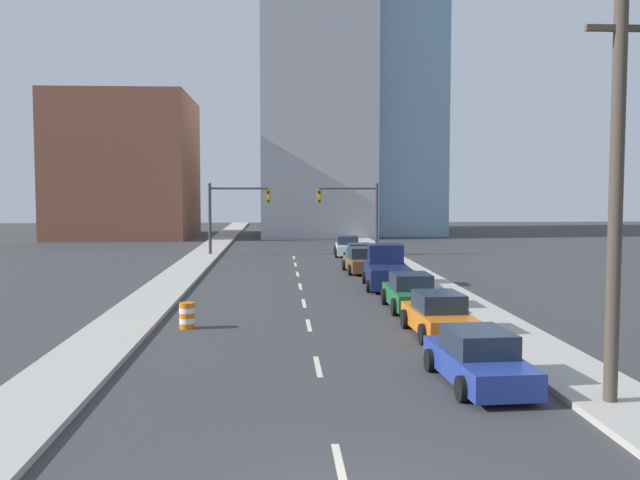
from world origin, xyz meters
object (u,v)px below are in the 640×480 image
object	(u,v)px
traffic_signal_left	(229,208)
sedan_blue	(478,359)
sedan_orange	(439,316)
utility_pole_right_near	(616,199)
sedan_green	(411,293)
sedan_brown	(362,261)
sedan_white	(348,247)
traffic_signal_right	(358,208)
traffic_barrel	(187,315)
sedan_teal	(359,254)
pickup_truck_navy	(386,270)

from	to	relation	value
traffic_signal_left	sedan_blue	world-z (taller)	traffic_signal_left
sedan_blue	sedan_orange	distance (m)	6.26
utility_pole_right_near	sedan_blue	size ratio (longest dim) A/B	2.01
sedan_blue	sedan_green	distance (m)	11.64
sedan_blue	sedan_orange	xyz separation A→B (m)	(0.37, 6.25, 0.03)
sedan_brown	sedan_white	size ratio (longest dim) A/B	1.02
sedan_brown	traffic_signal_right	bearing A→B (deg)	82.89
traffic_barrel	traffic_signal_left	bearing A→B (deg)	90.88
sedan_teal	sedan_white	distance (m)	5.33
utility_pole_right_near	sedan_orange	bearing A→B (deg)	104.19
traffic_barrel	sedan_blue	size ratio (longest dim) A/B	0.20
pickup_truck_navy	sedan_teal	world-z (taller)	pickup_truck_navy
traffic_barrel	sedan_white	size ratio (longest dim) A/B	0.21
pickup_truck_navy	sedan_white	xyz separation A→B (m)	(-0.32, 17.66, -0.18)
utility_pole_right_near	sedan_blue	xyz separation A→B (m)	(-2.50, 2.18, -4.21)
sedan_white	sedan_blue	bearing A→B (deg)	-87.23
traffic_signal_right	sedan_white	distance (m)	3.12
sedan_brown	pickup_truck_navy	bearing A→B (deg)	-88.19
utility_pole_right_near	pickup_truck_navy	bearing A→B (deg)	95.78
sedan_green	traffic_signal_right	bearing A→B (deg)	88.70
sedan_blue	sedan_teal	world-z (taller)	sedan_blue
utility_pole_right_near	sedan_teal	size ratio (longest dim) A/B	2.11
traffic_signal_right	sedan_orange	size ratio (longest dim) A/B	1.23
sedan_blue	sedan_orange	world-z (taller)	sedan_orange
traffic_barrel	traffic_signal_right	bearing A→B (deg)	71.69
sedan_orange	sedan_teal	xyz separation A→B (m)	(0.02, 24.64, -0.07)
traffic_signal_left	sedan_teal	world-z (taller)	traffic_signal_left
pickup_truck_navy	sedan_teal	xyz separation A→B (m)	(-0.01, 12.35, -0.26)
traffic_barrel	utility_pole_right_near	bearing A→B (deg)	-42.76
traffic_barrel	sedan_brown	size ratio (longest dim) A/B	0.21
traffic_signal_left	traffic_barrel	size ratio (longest dim) A/B	5.87
traffic_signal_left	sedan_white	size ratio (longest dim) A/B	1.26
utility_pole_right_near	pickup_truck_navy	world-z (taller)	utility_pole_right_near
traffic_signal_left	traffic_barrel	world-z (taller)	traffic_signal_left
traffic_signal_right	sedan_teal	size ratio (longest dim) A/B	1.24
sedan_orange	pickup_truck_navy	bearing A→B (deg)	87.61
pickup_truck_navy	sedan_teal	distance (m)	12.35
traffic_signal_left	sedan_teal	bearing A→B (deg)	-31.61
utility_pole_right_near	sedan_green	bearing A→B (deg)	98.66
traffic_signal_left	pickup_truck_navy	world-z (taller)	traffic_signal_left
pickup_truck_navy	sedan_teal	size ratio (longest dim) A/B	1.23
traffic_signal_right	traffic_barrel	xyz separation A→B (m)	(-9.47, -28.62, -3.19)
pickup_truck_navy	sedan_brown	distance (m)	6.69
traffic_signal_right	traffic_barrel	size ratio (longest dim) A/B	5.87
sedan_blue	sedan_green	xyz separation A→B (m)	(0.39, 11.64, 0.05)
utility_pole_right_near	traffic_signal_right	bearing A→B (deg)	92.33
traffic_barrel	sedan_white	world-z (taller)	sedan_white
sedan_blue	sedan_white	bearing A→B (deg)	86.65
traffic_signal_left	sedan_blue	bearing A→B (deg)	-76.22
utility_pole_right_near	traffic_barrel	world-z (taller)	utility_pole_right_near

